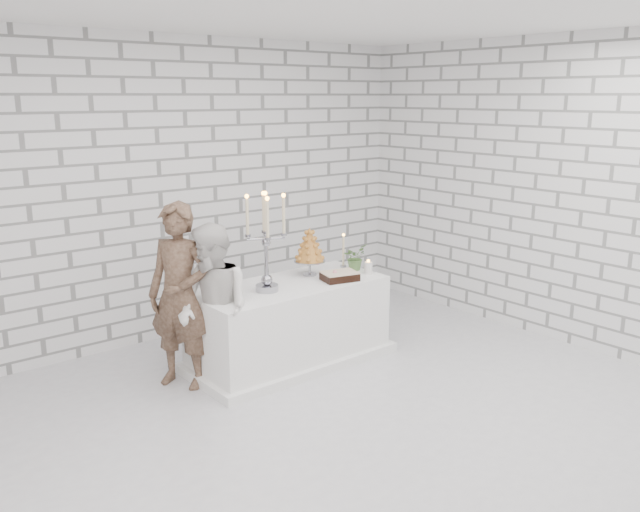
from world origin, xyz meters
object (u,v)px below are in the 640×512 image
(groom, at_px, (180,296))
(candelabra, at_px, (266,242))
(cake_table, at_px, (290,323))
(croquembouche, at_px, (310,251))
(bride, at_px, (214,309))

(groom, relative_size, candelabra, 1.79)
(cake_table, distance_m, croquembouche, 0.70)
(bride, distance_m, candelabra, 0.74)
(bride, xyz_separation_m, candelabra, (0.56, 0.04, 0.48))
(groom, bearing_deg, bride, 0.85)
(cake_table, relative_size, candelabra, 2.04)
(groom, relative_size, bride, 1.12)
(groom, xyz_separation_m, croquembouche, (1.34, -0.06, 0.19))
(croquembouche, bearing_deg, bride, -170.01)
(groom, distance_m, croquembouche, 1.36)
(groom, height_order, candelabra, candelabra)
(groom, bearing_deg, cake_table, 48.90)
(candelabra, bearing_deg, cake_table, 10.89)
(bride, xyz_separation_m, croquembouche, (1.18, 0.21, 0.27))
(bride, height_order, candelabra, candelabra)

